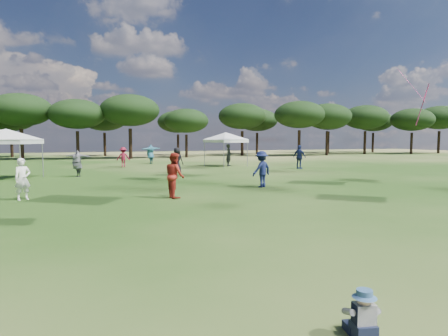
{
  "coord_description": "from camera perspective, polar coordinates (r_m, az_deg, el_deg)",
  "views": [
    {
      "loc": [
        -2.33,
        -1.25,
        2.24
      ],
      "look_at": [
        -0.33,
        3.94,
        1.82
      ],
      "focal_mm": 30.0,
      "sensor_mm": 36.0,
      "label": 1
    }
  ],
  "objects": [
    {
      "name": "toddler",
      "position": [
        4.8,
        20.39,
        -20.41
      ],
      "size": [
        0.42,
        0.45,
        0.57
      ],
      "rotation": [
        0.0,
        0.0,
        -0.24
      ],
      "color": "black",
      "rests_on": "ground"
    },
    {
      "name": "tent_right",
      "position": [
        31.46,
        0.28,
        5.22
      ],
      "size": [
        5.25,
        5.25,
        3.15
      ],
      "rotation": [
        0.0,
        0.0,
        0.33
      ],
      "color": "gray",
      "rests_on": "ground"
    },
    {
      "name": "tent_left",
      "position": [
        24.38,
        -30.27,
        4.89
      ],
      "size": [
        5.63,
        5.63,
        3.15
      ],
      "rotation": [
        0.0,
        0.0,
        -0.32
      ],
      "color": "gray",
      "rests_on": "ground"
    },
    {
      "name": "tree_line",
      "position": [
        48.99,
        -15.62,
        7.9
      ],
      "size": [
        108.78,
        17.63,
        7.77
      ],
      "color": "black",
      "rests_on": "ground"
    },
    {
      "name": "festival_crowd",
      "position": [
        24.91,
        -19.23,
        0.91
      ],
      "size": [
        29.97,
        22.25,
        1.87
      ],
      "color": "#515156",
      "rests_on": "ground"
    }
  ]
}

